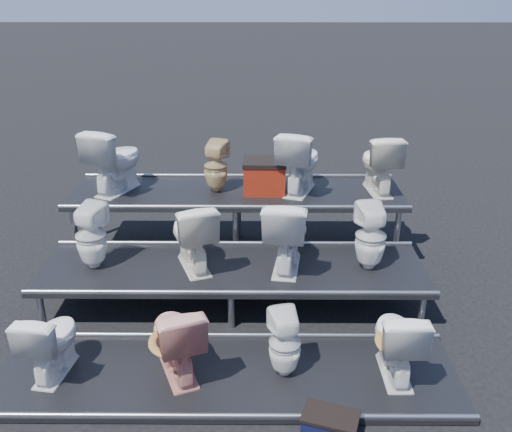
{
  "coord_description": "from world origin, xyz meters",
  "views": [
    {
      "loc": [
        0.29,
        -5.54,
        3.43
      ],
      "look_at": [
        0.25,
        0.1,
        1.02
      ],
      "focal_mm": 40.0,
      "sensor_mm": 36.0,
      "label": 1
    }
  ],
  "objects_px": {
    "toilet_3": "(397,340)",
    "toilet_7": "(371,237)",
    "toilet_5": "(192,235)",
    "step_stool": "(330,425)",
    "toilet_0": "(51,341)",
    "toilet_1": "(176,338)",
    "toilet_4": "(91,236)",
    "toilet_2": "(285,343)",
    "toilet_11": "(379,163)",
    "toilet_8": "(115,160)",
    "red_crate": "(265,178)",
    "toilet_10": "(300,161)",
    "toilet_9": "(216,166)",
    "toilet_6": "(286,233)"
  },
  "relations": [
    {
      "from": "toilet_3",
      "to": "toilet_7",
      "type": "bearing_deg",
      "value": -89.27
    },
    {
      "from": "toilet_5",
      "to": "step_stool",
      "type": "height_order",
      "value": "toilet_5"
    },
    {
      "from": "toilet_0",
      "to": "toilet_1",
      "type": "xyz_separation_m",
      "value": [
        1.12,
        0.0,
        0.04
      ]
    },
    {
      "from": "toilet_7",
      "to": "step_stool",
      "type": "distance_m",
      "value": 2.2
    },
    {
      "from": "toilet_3",
      "to": "toilet_4",
      "type": "bearing_deg",
      "value": -23.82
    },
    {
      "from": "toilet_2",
      "to": "step_stool",
      "type": "xyz_separation_m",
      "value": [
        0.34,
        -0.67,
        -0.31
      ]
    },
    {
      "from": "toilet_11",
      "to": "step_stool",
      "type": "relative_size",
      "value": 1.78
    },
    {
      "from": "toilet_3",
      "to": "toilet_8",
      "type": "xyz_separation_m",
      "value": [
        -3.04,
        2.6,
        0.85
      ]
    },
    {
      "from": "toilet_11",
      "to": "toilet_3",
      "type": "bearing_deg",
      "value": 77.98
    },
    {
      "from": "toilet_2",
      "to": "toilet_8",
      "type": "xyz_separation_m",
      "value": [
        -2.05,
        2.6,
        0.89
      ]
    },
    {
      "from": "toilet_2",
      "to": "toilet_11",
      "type": "xyz_separation_m",
      "value": [
        1.27,
        2.6,
        0.86
      ]
    },
    {
      "from": "toilet_4",
      "to": "toilet_5",
      "type": "height_order",
      "value": "toilet_5"
    },
    {
      "from": "toilet_2",
      "to": "toilet_4",
      "type": "distance_m",
      "value": 2.46
    },
    {
      "from": "toilet_3",
      "to": "red_crate",
      "type": "xyz_separation_m",
      "value": [
        -1.16,
        2.57,
        0.62
      ]
    },
    {
      "from": "toilet_11",
      "to": "toilet_10",
      "type": "bearing_deg",
      "value": -6.01
    },
    {
      "from": "toilet_4",
      "to": "toilet_9",
      "type": "height_order",
      "value": "toilet_9"
    },
    {
      "from": "toilet_4",
      "to": "toilet_8",
      "type": "bearing_deg",
      "value": -69.41
    },
    {
      "from": "toilet_5",
      "to": "step_stool",
      "type": "relative_size",
      "value": 1.81
    },
    {
      "from": "toilet_5",
      "to": "toilet_11",
      "type": "relative_size",
      "value": 1.02
    },
    {
      "from": "toilet_10",
      "to": "red_crate",
      "type": "height_order",
      "value": "toilet_10"
    },
    {
      "from": "toilet_0",
      "to": "toilet_8",
      "type": "height_order",
      "value": "toilet_8"
    },
    {
      "from": "toilet_1",
      "to": "toilet_5",
      "type": "relative_size",
      "value": 0.97
    },
    {
      "from": "toilet_7",
      "to": "toilet_4",
      "type": "bearing_deg",
      "value": -8.62
    },
    {
      "from": "toilet_2",
      "to": "toilet_7",
      "type": "bearing_deg",
      "value": -140.35
    },
    {
      "from": "toilet_1",
      "to": "step_stool",
      "type": "distance_m",
      "value": 1.52
    },
    {
      "from": "toilet_4",
      "to": "toilet_1",
      "type": "bearing_deg",
      "value": 149.85
    },
    {
      "from": "toilet_4",
      "to": "toilet_6",
      "type": "height_order",
      "value": "toilet_6"
    },
    {
      "from": "toilet_0",
      "to": "toilet_4",
      "type": "relative_size",
      "value": 0.93
    },
    {
      "from": "toilet_6",
      "to": "toilet_8",
      "type": "bearing_deg",
      "value": -23.6
    },
    {
      "from": "toilet_2",
      "to": "toilet_11",
      "type": "height_order",
      "value": "toilet_11"
    },
    {
      "from": "toilet_2",
      "to": "toilet_10",
      "type": "height_order",
      "value": "toilet_10"
    },
    {
      "from": "toilet_8",
      "to": "toilet_9",
      "type": "relative_size",
      "value": 1.26
    },
    {
      "from": "toilet_10",
      "to": "toilet_5",
      "type": "bearing_deg",
      "value": 66.65
    },
    {
      "from": "toilet_10",
      "to": "toilet_0",
      "type": "bearing_deg",
      "value": 67.64
    },
    {
      "from": "toilet_7",
      "to": "toilet_9",
      "type": "xyz_separation_m",
      "value": [
        -1.75,
        1.3,
        0.36
      ]
    },
    {
      "from": "toilet_6",
      "to": "step_stool",
      "type": "distance_m",
      "value": 2.15
    },
    {
      "from": "toilet_6",
      "to": "toilet_7",
      "type": "height_order",
      "value": "toilet_6"
    },
    {
      "from": "toilet_6",
      "to": "toilet_11",
      "type": "distance_m",
      "value": 1.81
    },
    {
      "from": "toilet_7",
      "to": "toilet_10",
      "type": "bearing_deg",
      "value": -70.71
    },
    {
      "from": "toilet_6",
      "to": "toilet_5",
      "type": "bearing_deg",
      "value": 8.08
    },
    {
      "from": "toilet_6",
      "to": "toilet_1",
      "type": "bearing_deg",
      "value": 59.61
    },
    {
      "from": "toilet_6",
      "to": "toilet_10",
      "type": "distance_m",
      "value": 1.37
    },
    {
      "from": "toilet_1",
      "to": "toilet_8",
      "type": "distance_m",
      "value": 2.94
    },
    {
      "from": "toilet_11",
      "to": "toilet_9",
      "type": "bearing_deg",
      "value": -6.01
    },
    {
      "from": "toilet_7",
      "to": "step_stool",
      "type": "relative_size",
      "value": 1.73
    },
    {
      "from": "toilet_2",
      "to": "toilet_9",
      "type": "distance_m",
      "value": 2.83
    },
    {
      "from": "toilet_8",
      "to": "toilet_3",
      "type": "bearing_deg",
      "value": 162.74
    },
    {
      "from": "toilet_1",
      "to": "toilet_10",
      "type": "height_order",
      "value": "toilet_10"
    },
    {
      "from": "toilet_0",
      "to": "red_crate",
      "type": "height_order",
      "value": "red_crate"
    },
    {
      "from": "toilet_11",
      "to": "red_crate",
      "type": "relative_size",
      "value": 1.47
    }
  ]
}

